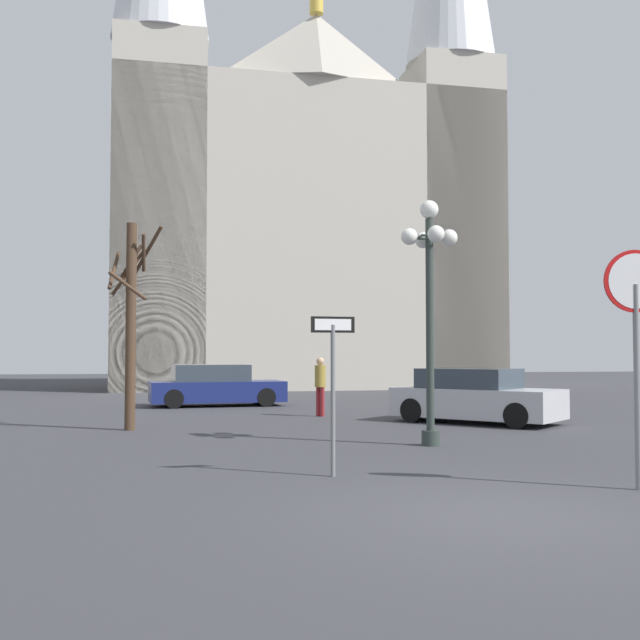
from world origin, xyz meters
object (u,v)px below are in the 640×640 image
object	(u,v)px
street_lamp	(430,284)
parked_car_near_navy	(215,386)
one_way_arrow_sign	(333,374)
pedestrian_walking	(320,381)
bare_tree	(131,317)
parked_car_far_silver	(475,397)
stop_sign	(636,318)
cathedral	(304,180)

from	to	relation	value
street_lamp	parked_car_near_navy	bearing A→B (deg)	107.86
one_way_arrow_sign	street_lamp	size ratio (longest dim) A/B	0.49
street_lamp	pedestrian_walking	xyz separation A→B (m)	(-1.00, 7.20, -2.18)
one_way_arrow_sign	street_lamp	bearing A→B (deg)	52.27
one_way_arrow_sign	street_lamp	xyz separation A→B (m)	(2.61, 3.37, 1.70)
bare_tree	parked_car_far_silver	xyz separation A→B (m)	(8.81, 0.39, -2.03)
parked_car_near_navy	parked_car_far_silver	distance (m)	9.98
stop_sign	bare_tree	bearing A→B (deg)	128.68
bare_tree	parked_car_far_silver	bearing A→B (deg)	2.54
parked_car_near_navy	parked_car_far_silver	world-z (taller)	parked_car_near_navy
one_way_arrow_sign	parked_car_near_navy	distance (m)	15.47
bare_tree	cathedral	bearing A→B (deg)	71.19
parked_car_near_navy	street_lamp	bearing A→B (deg)	-72.14
stop_sign	street_lamp	bearing A→B (deg)	103.71
stop_sign	one_way_arrow_sign	size ratio (longest dim) A/B	1.36
stop_sign	cathedral	bearing A→B (deg)	89.98
stop_sign	bare_tree	world-z (taller)	bare_tree
one_way_arrow_sign	street_lamp	distance (m)	4.59
bare_tree	pedestrian_walking	distance (m)	6.23
street_lamp	one_way_arrow_sign	bearing A→B (deg)	-127.73
one_way_arrow_sign	pedestrian_walking	xyz separation A→B (m)	(1.61, 10.57, -0.48)
street_lamp	parked_car_far_silver	size ratio (longest dim) A/B	1.12
cathedral	parked_car_near_navy	world-z (taller)	cathedral
bare_tree	street_lamp	bearing A→B (deg)	-33.71
parked_car_near_navy	bare_tree	bearing A→B (deg)	-105.94
cathedral	bare_tree	xyz separation A→B (m)	(-7.40, -21.73, -8.56)
one_way_arrow_sign	parked_car_far_silver	distance (m)	9.50
one_way_arrow_sign	street_lamp	world-z (taller)	street_lamp
cathedral	stop_sign	world-z (taller)	cathedral
parked_car_far_silver	bare_tree	bearing A→B (deg)	-177.46
stop_sign	one_way_arrow_sign	bearing A→B (deg)	155.40
street_lamp	bare_tree	xyz separation A→B (m)	(-6.14, 4.10, -0.51)
one_way_arrow_sign	parked_car_far_silver	size ratio (longest dim) A/B	0.54
bare_tree	parked_car_far_silver	world-z (taller)	bare_tree
one_way_arrow_sign	pedestrian_walking	distance (m)	10.70
stop_sign	bare_tree	distance (m)	11.83
parked_car_near_navy	parked_car_far_silver	bearing A→B (deg)	-49.01
one_way_arrow_sign	stop_sign	bearing A→B (deg)	-24.60
cathedral	parked_car_near_navy	distance (m)	18.14
stop_sign	parked_car_near_navy	size ratio (longest dim) A/B	0.68
cathedral	parked_car_far_silver	bearing A→B (deg)	-86.22
parked_car_near_navy	parked_car_far_silver	xyz separation A→B (m)	(6.55, -7.53, 0.00)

